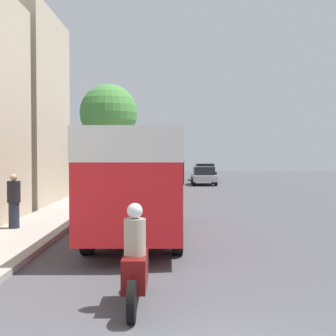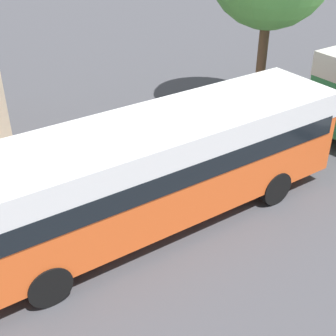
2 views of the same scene
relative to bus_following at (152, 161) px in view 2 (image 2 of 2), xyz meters
name	(u,v)px [view 2 (image 2 of 2)]	position (x,y,z in m)	size (l,w,h in m)	color
bus_following	(152,161)	(0.00, 0.00, 0.00)	(2.54, 10.82, 2.92)	#EA5B23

